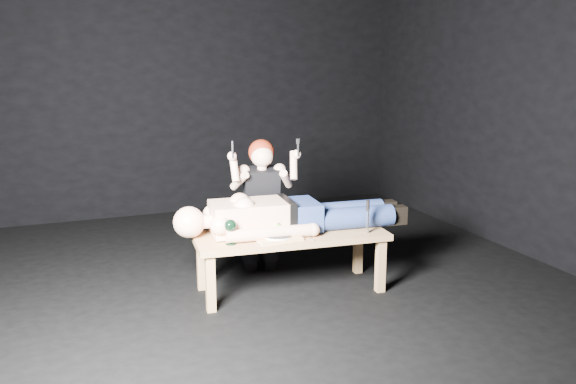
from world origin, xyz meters
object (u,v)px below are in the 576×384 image
object	(u,v)px
table	(290,262)
lying_man	(293,211)
kneeling_woman	(260,204)
serving_tray	(277,238)
goblet	(231,232)
carving_knife	(368,217)

from	to	relation	value
table	lying_man	size ratio (longest dim) A/B	0.91
kneeling_woman	serving_tray	distance (m)	0.62
goblet	carving_knife	size ratio (longest dim) A/B	0.72
lying_man	goblet	distance (m)	0.57
table	kneeling_woman	distance (m)	0.60
kneeling_woman	carving_knife	xyz separation A→B (m)	(0.60, -0.70, 0.01)
kneeling_woman	carving_knife	bearing A→B (deg)	-39.21
lying_man	serving_tray	world-z (taller)	lying_man
serving_tray	carving_knife	size ratio (longest dim) A/B	1.29
kneeling_woman	serving_tray	xyz separation A→B (m)	(-0.08, -0.60, -0.10)
carving_knife	serving_tray	bearing A→B (deg)	176.81
table	goblet	bearing A→B (deg)	-163.49
table	carving_knife	xyz separation A→B (m)	(0.53, -0.20, 0.35)
lying_man	goblet	world-z (taller)	lying_man
table	carving_knife	world-z (taller)	carving_knife
kneeling_woman	lying_man	bearing A→B (deg)	-63.68
serving_tray	goblet	bearing A→B (deg)	178.78
lying_man	carving_knife	xyz separation A→B (m)	(0.48, -0.28, -0.02)
lying_man	goblet	xyz separation A→B (m)	(-0.54, -0.18, -0.06)
serving_tray	goblet	distance (m)	0.35
serving_tray	carving_knife	distance (m)	0.69
serving_tray	goblet	size ratio (longest dim) A/B	1.79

